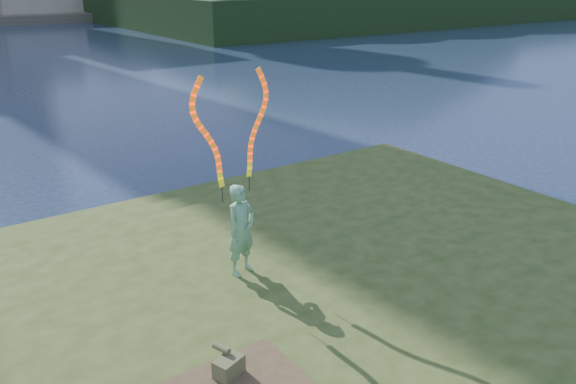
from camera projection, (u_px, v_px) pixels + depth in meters
ground at (245, 319)px, 10.75m from camera, size 320.00×320.00×0.00m
grassy_knoll at (319, 369)px, 8.87m from camera, size 20.00×18.00×0.80m
wooded_hill at (375, 16)px, 88.35m from camera, size 78.00×50.00×63.00m
woman_with_ribbons at (240, 205)px, 10.36m from camera, size 2.04×0.73×4.15m
canvas_bag at (228, 366)px, 7.98m from camera, size 0.49×0.55×0.40m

